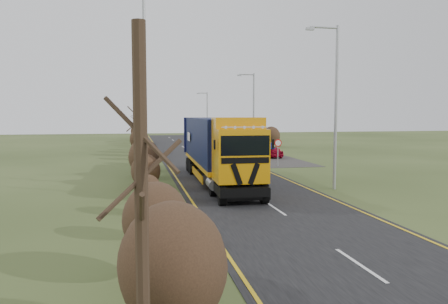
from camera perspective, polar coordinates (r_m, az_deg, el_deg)
name	(u,v)px	position (r m, az deg, el deg)	size (l,w,h in m)	color
ground	(253,194)	(25.00, 3.81, -5.49)	(160.00, 160.00, 0.00)	#32401B
road	(219,171)	(34.62, -0.61, -2.53)	(8.00, 120.00, 0.02)	black
layby	(262,157)	(45.83, 4.98, -0.70)	(6.00, 18.00, 0.02)	#2D2B28
lane_markings	(220,171)	(34.32, -0.51, -2.56)	(7.52, 116.00, 0.01)	gold
hedgerow	(143,155)	(31.72, -10.56, -0.38)	(2.24, 102.04, 6.05)	#302015
lorry	(217,146)	(28.59, -0.95, 0.85)	(3.05, 15.72, 4.37)	black
car_red_hatchback	(272,152)	(45.66, 6.30, 0.00)	(1.39, 3.46, 1.18)	maroon
car_blue_sedan	(264,150)	(46.69, 5.29, 0.32)	(1.59, 4.55, 1.50)	#0B113F
streetlight_near	(334,100)	(26.91, 14.18, 6.63)	(2.06, 0.19, 9.73)	#A0A2A6
streetlight_mid	(253,111)	(46.19, 3.76, 5.34)	(1.87, 0.18, 8.78)	#A0A2A6
streetlight_far	(207,115)	(68.00, -2.28, 4.80)	(1.69, 0.18, 7.89)	#A0A2A6
left_pole	(145,98)	(24.02, -10.27, 6.89)	(0.16, 0.16, 10.74)	#A0A2A6
speed_sign	(278,147)	(38.01, 7.06, 0.61)	(0.65, 0.10, 2.37)	#A0A2A6
warning_board	(244,146)	(49.27, 2.69, 0.85)	(0.63, 0.11, 1.65)	#A0A2A6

